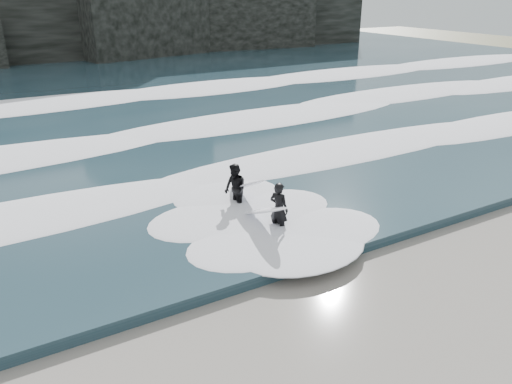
% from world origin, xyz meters
% --- Properties ---
extents(ground, '(120.00, 120.00, 0.00)m').
position_xyz_m(ground, '(0.00, 0.00, 0.00)').
color(ground, olive).
rests_on(ground, ground).
extents(sea, '(90.00, 52.00, 0.30)m').
position_xyz_m(sea, '(0.00, 29.00, 0.15)').
color(sea, '#1E353F').
rests_on(sea, ground).
extents(headland, '(70.00, 9.00, 10.00)m').
position_xyz_m(headland, '(0.00, 46.00, 5.00)').
color(headland, black).
rests_on(headland, ground).
extents(foam_near, '(60.00, 3.20, 0.20)m').
position_xyz_m(foam_near, '(0.00, 9.00, 0.40)').
color(foam_near, white).
rests_on(foam_near, sea).
extents(foam_mid, '(60.00, 4.00, 0.24)m').
position_xyz_m(foam_mid, '(0.00, 16.00, 0.42)').
color(foam_mid, white).
rests_on(foam_mid, sea).
extents(foam_far, '(60.00, 4.80, 0.30)m').
position_xyz_m(foam_far, '(0.00, 25.00, 0.45)').
color(foam_far, white).
rests_on(foam_far, sea).
extents(surfer_left, '(1.00, 2.02, 1.58)m').
position_xyz_m(surfer_left, '(0.46, 5.06, 0.80)').
color(surfer_left, black).
rests_on(surfer_left, ground).
extents(surfer_right, '(1.07, 2.12, 1.57)m').
position_xyz_m(surfer_right, '(0.29, 6.95, 0.80)').
color(surfer_right, black).
rests_on(surfer_right, ground).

